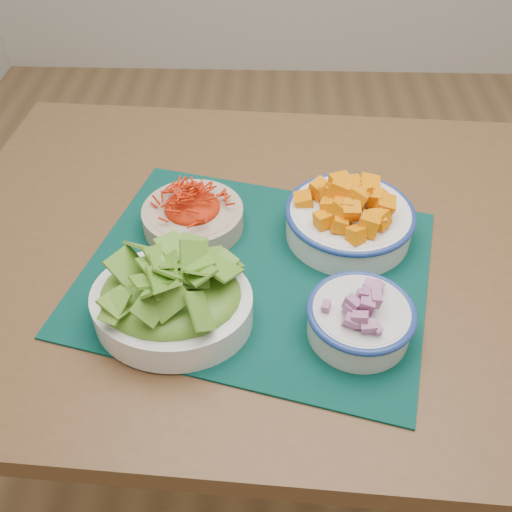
{
  "coord_description": "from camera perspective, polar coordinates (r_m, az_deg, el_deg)",
  "views": [
    {
      "loc": [
        -0.29,
        -0.97,
        1.41
      ],
      "look_at": [
        -0.31,
        -0.31,
        0.78
      ],
      "focal_mm": 40.0,
      "sensor_mm": 36.0,
      "label": 1
    }
  ],
  "objects": [
    {
      "name": "onion_bowl",
      "position": [
        0.83,
        10.42,
        -5.84
      ],
      "size": [
        0.18,
        0.18,
        0.08
      ],
      "rotation": [
        0.0,
        0.0,
        -0.24
      ],
      "color": "silver",
      "rests_on": "placemat"
    },
    {
      "name": "placemat",
      "position": [
        0.93,
        -0.0,
        -1.43
      ],
      "size": [
        0.64,
        0.56,
        0.0
      ],
      "primitive_type": "cube",
      "rotation": [
        0.0,
        0.0,
        -0.24
      ],
      "color": "black",
      "rests_on": "table"
    },
    {
      "name": "ground",
      "position": [
        1.73,
        11.04,
        -12.11
      ],
      "size": [
        4.0,
        4.0,
        0.0
      ],
      "primitive_type": "plane",
      "color": "#A0794D",
      "rests_on": "ground"
    },
    {
      "name": "squash_bowl",
      "position": [
        0.97,
        9.41,
        4.38
      ],
      "size": [
        0.23,
        0.23,
        0.11
      ],
      "rotation": [
        0.0,
        0.0,
        0.08
      ],
      "color": "white",
      "rests_on": "placemat"
    },
    {
      "name": "carrot_bowl",
      "position": [
        0.99,
        -6.36,
        4.4
      ],
      "size": [
        0.21,
        0.21,
        0.07
      ],
      "rotation": [
        0.0,
        0.0,
        -0.26
      ],
      "color": "#C1AC90",
      "rests_on": "placemat"
    },
    {
      "name": "table",
      "position": [
        1.05,
        5.3,
        -2.14
      ],
      "size": [
        1.35,
        0.94,
        0.75
      ],
      "rotation": [
        0.0,
        0.0,
        -0.05
      ],
      "color": "brown",
      "rests_on": "ground"
    },
    {
      "name": "lettuce_bowl",
      "position": [
        0.83,
        -8.5,
        -3.98
      ],
      "size": [
        0.26,
        0.23,
        0.1
      ],
      "rotation": [
        0.0,
        0.0,
        -0.13
      ],
      "color": "white",
      "rests_on": "placemat"
    }
  ]
}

